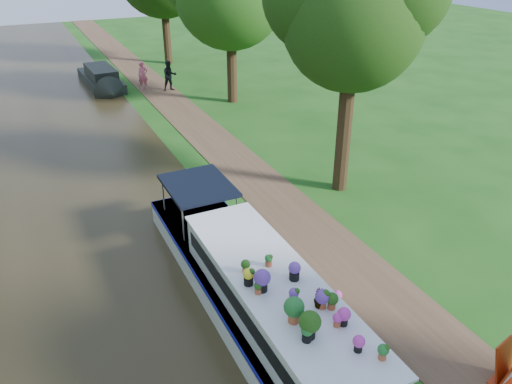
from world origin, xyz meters
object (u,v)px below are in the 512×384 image
Objects in this scene: second_boat at (102,79)px; pedestrian_dark at (170,76)px; pedestrian_pink at (143,76)px; plant_boat at (276,316)px; sandwich_board at (508,368)px.

pedestrian_dark reaches higher than second_boat.
pedestrian_pink is (2.25, -1.72, 0.36)m from second_boat.
plant_boat is at bearing -96.00° from pedestrian_pink.
sandwich_board is at bearing -39.58° from plant_boat.
plant_boat reaches higher than second_boat.
pedestrian_dark is (1.40, -1.07, 0.07)m from pedestrian_pink.
pedestrian_pink is at bearing -39.95° from second_boat.
pedestrian_dark reaches higher than pedestrian_pink.
plant_boat reaches higher than sandwich_board.
plant_boat is 23.16m from pedestrian_pink.
second_boat is at bearing 88.84° from plant_boat.
plant_boat is 22.32m from pedestrian_dark.
pedestrian_pink is at bearing 79.68° from sandwich_board.
sandwich_board is at bearing -86.63° from pedestrian_pink.
pedestrian_dark is (3.65, -2.78, 0.43)m from second_boat.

